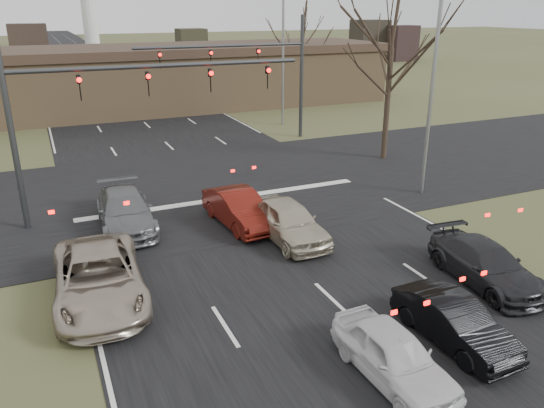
{
  "coord_description": "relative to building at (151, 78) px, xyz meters",
  "views": [
    {
      "loc": [
        -7.48,
        -9.23,
        8.49
      ],
      "look_at": [
        -0.43,
        6.62,
        2.0
      ],
      "focal_mm": 35.0,
      "sensor_mm": 36.0,
      "label": 1
    }
  ],
  "objects": [
    {
      "name": "building",
      "position": [
        0.0,
        0.0,
        0.0
      ],
      "size": [
        42.4,
        10.4,
        5.3
      ],
      "color": "olive",
      "rests_on": "ground"
    },
    {
      "name": "road_main",
      "position": [
        -2.0,
        22.0,
        -2.66
      ],
      "size": [
        14.0,
        300.0,
        0.02
      ],
      "primitive_type": "cube",
      "color": "black",
      "rests_on": "ground"
    },
    {
      "name": "road_cross",
      "position": [
        -2.0,
        -23.0,
        -2.65
      ],
      "size": [
        200.0,
        14.0,
        0.02
      ],
      "primitive_type": "cube",
      "color": "black",
      "rests_on": "ground"
    },
    {
      "name": "mast_arm_far",
      "position": [
        4.18,
        -15.0,
        2.35
      ],
      "size": [
        11.12,
        0.24,
        8.0
      ],
      "color": "#383A3D",
      "rests_on": "ground"
    },
    {
      "name": "car_silver_suv",
      "position": [
        -8.5,
        -32.09,
        -1.88
      ],
      "size": [
        2.9,
        5.75,
        1.56
      ],
      "primitive_type": "imported",
      "rotation": [
        0.0,
        0.0,
        -0.06
      ],
      "color": "#AC9E8B",
      "rests_on": "ground"
    },
    {
      "name": "tree_right_far",
      "position": [
        13.0,
        -3.0,
        4.29
      ],
      "size": [
        5.4,
        5.4,
        9.0
      ],
      "color": "black",
      "rests_on": "ground"
    },
    {
      "name": "streetlight_right_far",
      "position": [
        7.32,
        -11.0,
        2.92
      ],
      "size": [
        2.34,
        0.25,
        10.0
      ],
      "color": "gray",
      "rests_on": "ground"
    },
    {
      "name": "car_silver_ahead",
      "position": [
        -1.27,
        -30.31,
        -1.9
      ],
      "size": [
        1.93,
        4.54,
        1.53
      ],
      "primitive_type": "imported",
      "rotation": [
        0.0,
        0.0,
        0.03
      ],
      "color": "#BFB59B",
      "rests_on": "ground"
    },
    {
      "name": "car_white_sedan",
      "position": [
        -2.5,
        -38.7,
        -2.02
      ],
      "size": [
        1.62,
        3.81,
        1.28
      ],
      "primitive_type": "imported",
      "rotation": [
        0.0,
        0.0,
        0.03
      ],
      "color": "silver",
      "rests_on": "ground"
    },
    {
      "name": "car_charcoal_sedan",
      "position": [
        3.09,
        -35.99,
        -2.01
      ],
      "size": [
        2.21,
        4.64,
        1.31
      ],
      "primitive_type": "imported",
      "rotation": [
        0.0,
        0.0,
        -0.09
      ],
      "color": "#232326",
      "rests_on": "ground"
    },
    {
      "name": "mast_arm_near",
      "position": [
        -7.23,
        -25.0,
        2.41
      ],
      "size": [
        12.12,
        0.24,
        8.0
      ],
      "color": "#383A3D",
      "rests_on": "ground"
    },
    {
      "name": "car_grey_ahead",
      "position": [
        -6.8,
        -26.59,
        -1.93
      ],
      "size": [
        2.31,
        5.18,
        1.48
      ],
      "primitive_type": "imported",
      "rotation": [
        0.0,
        0.0,
        -0.05
      ],
      "color": "slate",
      "rests_on": "ground"
    },
    {
      "name": "car_black_hatch",
      "position": [
        -0.15,
        -38.16,
        -2.04
      ],
      "size": [
        1.44,
        3.82,
        1.24
      ],
      "primitive_type": "imported",
      "rotation": [
        0.0,
        0.0,
        0.03
      ],
      "color": "black",
      "rests_on": "ground"
    },
    {
      "name": "car_red_ahead",
      "position": [
        -2.5,
        -28.19,
        -1.95
      ],
      "size": [
        1.92,
        4.49,
        1.44
      ],
      "primitive_type": "imported",
      "rotation": [
        0.0,
        0.0,
        0.09
      ],
      "color": "#5B140D",
      "rests_on": "ground"
    },
    {
      "name": "streetlight_right_near",
      "position": [
        6.82,
        -28.0,
        2.92
      ],
      "size": [
        2.34,
        0.25,
        10.0
      ],
      "color": "gray",
      "rests_on": "ground"
    },
    {
      "name": "ground",
      "position": [
        -2.0,
        -38.0,
        -2.67
      ],
      "size": [
        360.0,
        360.0,
        0.0
      ],
      "primitive_type": "plane",
      "color": "#3F4927",
      "rests_on": "ground"
    }
  ]
}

